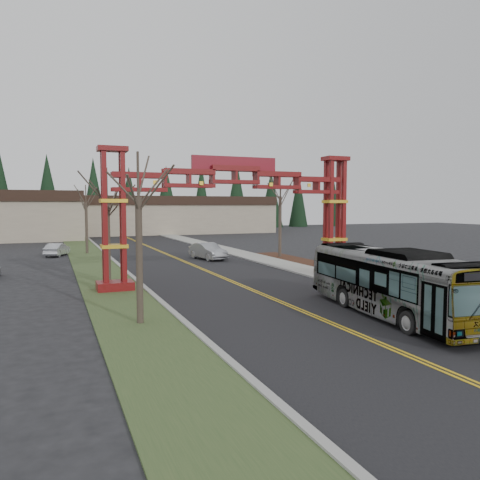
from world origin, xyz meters
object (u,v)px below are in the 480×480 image
gateway_arch (235,196)px  parked_car_far_a (57,250)px  barrel_mid (343,269)px  barrel_south (377,274)px  street_sign (400,266)px  bare_tree_median_mid (107,201)px  retail_building_east (168,214)px  silver_sedan (208,251)px  bare_tree_median_near (138,198)px  bare_tree_right_far (280,197)px  barrel_north (330,263)px  bare_tree_median_far (86,203)px  transit_bus (391,282)px

gateway_arch → parked_car_far_a: bearing=115.8°
gateway_arch → barrel_mid: (8.91, 0.10, -5.52)m
parked_car_far_a → barrel_south: 33.03m
street_sign → barrel_mid: bearing=92.1°
bare_tree_median_mid → parked_car_far_a: bearing=99.0°
parked_car_far_a → barrel_south: (20.99, -25.51, -0.23)m
retail_building_east → silver_sedan: size_ratio=7.62×
bare_tree_median_near → barrel_south: bare_tree_median_near is taller
bare_tree_right_far → barrel_mid: size_ratio=9.01×
gateway_arch → street_sign: 11.76m
retail_building_east → bare_tree_median_near: 73.08m
street_sign → barrel_mid: size_ratio=2.15×
retail_building_east → bare_tree_median_mid: bearing=-107.1°
parked_car_far_a → barrel_south: size_ratio=4.62×
barrel_north → bare_tree_median_far: bearing=131.3°
bare_tree_median_mid → bare_tree_right_far: (18.00, 9.42, 0.56)m
bare_tree_median_near → bare_tree_median_mid: 12.30m
retail_building_east → barrel_south: 64.62m
bare_tree_median_far → barrel_south: 32.50m
bare_tree_median_near → bare_tree_right_far: 28.21m
transit_bus → silver_sedan: size_ratio=2.35×
transit_bus → bare_tree_median_near: (-11.47, 2.92, 4.01)m
bare_tree_median_mid → transit_bus: bearing=-53.0°
transit_bus → bare_tree_right_far: size_ratio=1.41×
silver_sedan → barrel_mid: bearing=-77.5°
bare_tree_median_near → bare_tree_median_far: bearing=90.0°
bare_tree_median_near → transit_bus: bearing=-14.3°
parked_car_far_a → bare_tree_median_near: size_ratio=0.54×
retail_building_east → barrel_north: retail_building_east is taller
retail_building_east → bare_tree_right_far: size_ratio=4.57×
street_sign → barrel_mid: street_sign is taller
bare_tree_median_near → bare_tree_median_mid: bare_tree_median_mid is taller
transit_bus → bare_tree_median_far: (-11.47, 35.82, 3.89)m
transit_bus → street_sign: 8.19m
silver_sedan → barrel_north: bearing=-66.7°
gateway_arch → barrel_south: gateway_arch is taller
barrel_south → bare_tree_median_mid: bearing=161.3°
bare_tree_right_far → street_sign: size_ratio=4.19×
bare_tree_median_far → bare_tree_right_far: bare_tree_right_far is taller
bare_tree_median_near → silver_sedan: bearing=65.0°
bare_tree_median_far → silver_sedan: bearing=-43.4°
bare_tree_median_far → barrel_south: bare_tree_median_far is taller
transit_bus → parked_car_far_a: size_ratio=2.82×
silver_sedan → bare_tree_median_near: size_ratio=0.65×
gateway_arch → bare_tree_right_far: gateway_arch is taller
bare_tree_median_mid → retail_building_east: bearing=72.9°
silver_sedan → barrel_mid: 15.23m
gateway_arch → retail_building_east: (10.00, 61.95, -2.47)m
bare_tree_median_mid → bare_tree_median_far: size_ratio=1.05×
transit_bus → bare_tree_median_mid: (-11.47, 15.22, 3.99)m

